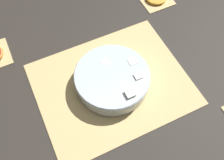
% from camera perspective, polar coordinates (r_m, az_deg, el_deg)
% --- Properties ---
extents(ground_plane, '(6.00, 6.00, 0.00)m').
position_cam_1_polar(ground_plane, '(0.92, 0.00, -0.94)').
color(ground_plane, '#2D2823').
extents(bamboo_mat_center, '(0.52, 0.42, 0.01)m').
position_cam_1_polar(bamboo_mat_center, '(0.92, 0.00, -0.84)').
color(bamboo_mat_center, '#D6B775').
rests_on(bamboo_mat_center, ground_plane).
extents(fruit_salad_bowl, '(0.26, 0.26, 0.07)m').
position_cam_1_polar(fruit_salad_bowl, '(0.89, 0.00, 0.32)').
color(fruit_salad_bowl, silver).
rests_on(fruit_salad_bowl, bamboo_mat_center).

